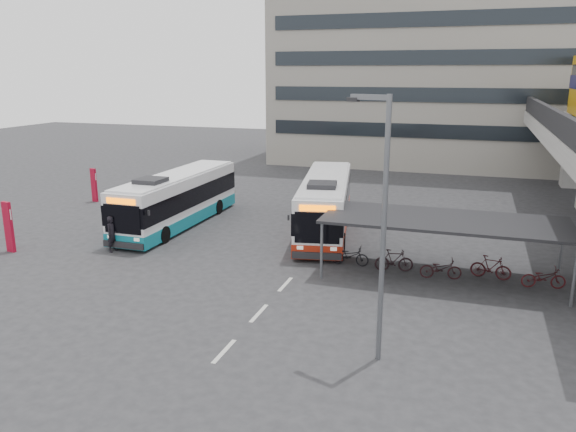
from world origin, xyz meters
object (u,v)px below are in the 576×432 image
(bus_teal, at_px, (178,200))
(pedestrian, at_px, (112,234))
(bus_main, at_px, (325,204))
(lamp_post, at_px, (381,215))

(bus_teal, relative_size, pedestrian, 6.08)
(bus_main, relative_size, pedestrian, 6.34)
(bus_main, xyz_separation_m, lamp_post, (5.04, -13.20, 3.01))
(bus_main, xyz_separation_m, bus_teal, (-8.27, -1.37, -0.03))
(bus_teal, height_order, lamp_post, lamp_post)
(bus_main, distance_m, lamp_post, 14.45)
(bus_main, relative_size, bus_teal, 1.04)
(bus_teal, bearing_deg, pedestrian, -96.06)
(bus_teal, xyz_separation_m, pedestrian, (-0.58, -5.39, -0.59))
(bus_teal, height_order, pedestrian, bus_teal)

